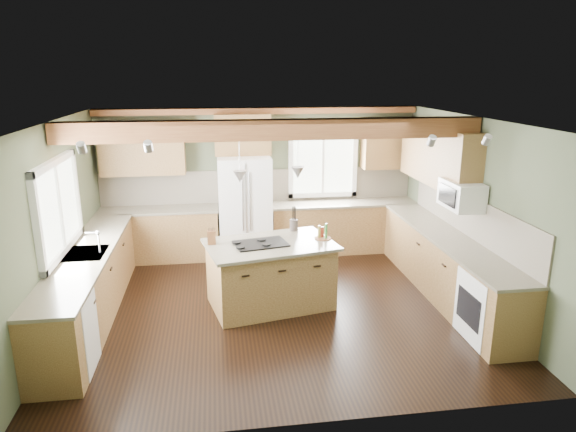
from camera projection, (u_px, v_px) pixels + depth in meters
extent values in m
plane|color=black|center=(277.00, 307.00, 7.22)|extent=(5.60, 5.60, 0.00)
plane|color=silver|center=(276.00, 120.00, 6.51)|extent=(5.60, 5.60, 0.00)
plane|color=#4B563D|center=(260.00, 180.00, 9.24)|extent=(5.60, 0.00, 5.60)
plane|color=#4B563D|center=(57.00, 227.00, 6.48)|extent=(0.00, 5.00, 5.00)
plane|color=#4B563D|center=(473.00, 211.00, 7.24)|extent=(0.00, 5.00, 5.00)
cube|color=#5E2F1A|center=(275.00, 130.00, 6.64)|extent=(5.55, 0.26, 0.26)
cube|color=#5E2F1A|center=(259.00, 111.00, 8.81)|extent=(5.55, 0.20, 0.10)
cube|color=brown|center=(260.00, 185.00, 9.25)|extent=(5.58, 0.03, 0.58)
cube|color=brown|center=(470.00, 216.00, 7.31)|extent=(0.03, 3.70, 0.58)
cube|color=brown|center=(160.00, 235.00, 8.95)|extent=(2.02, 0.60, 0.88)
cube|color=#443E32|center=(158.00, 210.00, 8.82)|extent=(2.06, 0.64, 0.04)
cube|color=brown|center=(343.00, 227.00, 9.40)|extent=(2.62, 0.60, 0.88)
cube|color=#443E32|center=(344.00, 203.00, 9.27)|extent=(2.66, 0.64, 0.04)
cube|color=brown|center=(90.00, 287.00, 6.80)|extent=(0.60, 3.70, 0.88)
cube|color=#443E32|center=(86.00, 254.00, 6.68)|extent=(0.64, 3.74, 0.04)
cube|color=brown|center=(446.00, 267.00, 7.49)|extent=(0.60, 3.70, 0.88)
cube|color=#443E32|center=(449.00, 237.00, 7.36)|extent=(0.64, 3.74, 0.04)
cube|color=brown|center=(142.00, 148.00, 8.63)|extent=(1.40, 0.35, 0.90)
cube|color=brown|center=(243.00, 134.00, 8.80)|extent=(0.96, 0.35, 0.70)
cube|color=brown|center=(438.00, 155.00, 7.90)|extent=(0.35, 2.20, 0.90)
cube|color=brown|center=(388.00, 143.00, 9.21)|extent=(0.90, 0.35, 0.90)
cube|color=white|center=(57.00, 207.00, 6.46)|extent=(0.04, 1.60, 1.05)
cube|color=white|center=(323.00, 165.00, 9.31)|extent=(1.10, 0.04, 1.00)
cube|color=#262628|center=(86.00, 254.00, 6.68)|extent=(0.50, 0.65, 0.03)
cylinder|color=#B2B2B7|center=(99.00, 243.00, 6.66)|extent=(0.02, 0.02, 0.28)
cube|color=white|center=(63.00, 336.00, 5.57)|extent=(0.60, 0.60, 0.84)
cube|color=white|center=(492.00, 307.00, 6.25)|extent=(0.60, 0.72, 0.84)
cube|color=white|center=(462.00, 195.00, 7.10)|extent=(0.40, 0.70, 0.38)
cone|color=#B2B2B7|center=(240.00, 177.00, 6.66)|extent=(0.18, 0.18, 0.16)
cone|color=#B2B2B7|center=(298.00, 173.00, 6.92)|extent=(0.18, 0.18, 0.16)
cube|color=white|center=(245.00, 208.00, 8.95)|extent=(0.90, 0.74, 1.80)
cube|color=brown|center=(270.00, 276.00, 7.18)|extent=(1.78, 1.30, 0.88)
cube|color=#443E32|center=(270.00, 245.00, 7.06)|extent=(1.91, 1.43, 0.04)
cube|color=black|center=(261.00, 244.00, 7.00)|extent=(0.78, 0.60, 0.02)
cube|color=brown|center=(212.00, 237.00, 6.99)|extent=(0.11, 0.09, 0.19)
cylinder|color=#36312B|center=(294.00, 225.00, 7.60)|extent=(0.15, 0.15, 0.17)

